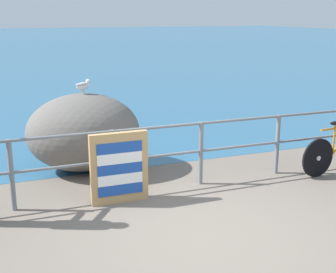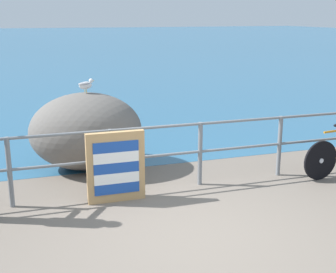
{
  "view_description": "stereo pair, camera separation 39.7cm",
  "coord_description": "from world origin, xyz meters",
  "views": [
    {
      "loc": [
        -2.32,
        -4.7,
        2.64
      ],
      "look_at": [
        0.31,
        2.04,
        0.73
      ],
      "focal_mm": 49.47,
      "sensor_mm": 36.0,
      "label": 1
    },
    {
      "loc": [
        -1.95,
        -4.84,
        2.64
      ],
      "look_at": [
        0.31,
        2.04,
        0.73
      ],
      "focal_mm": 49.47,
      "sensor_mm": 36.0,
      "label": 2
    }
  ],
  "objects": [
    {
      "name": "sea_surface",
      "position": [
        0.0,
        47.76,
        0.0
      ],
      "size": [
        120.0,
        90.0,
        0.01
      ],
      "primitive_type": "cube",
      "color": "#285B7F",
      "rests_on": "ground_plane"
    },
    {
      "name": "promenade_railing",
      "position": [
        0.0,
        1.64,
        0.64
      ],
      "size": [
        10.07,
        0.07,
        1.02
      ],
      "color": "slate",
      "rests_on": "ground_plane"
    },
    {
      "name": "ground_plane",
      "position": [
        0.0,
        20.0,
        -0.05
      ],
      "size": [
        120.0,
        120.0,
        0.1
      ],
      "primitive_type": "cube",
      "color": "#6B6056"
    },
    {
      "name": "breakwater_boulder_main",
      "position": [
        -0.86,
        3.07,
        0.67
      ],
      "size": [
        1.96,
        1.73,
        1.33
      ],
      "color": "#605B56",
      "rests_on": "ground"
    },
    {
      "name": "seagull",
      "position": [
        -0.82,
        3.12,
        1.47
      ],
      "size": [
        0.33,
        0.23,
        0.23
      ],
      "rotation": [
        0.0,
        0.0,
        0.48
      ],
      "color": "gold",
      "rests_on": "breakwater_boulder_main"
    },
    {
      "name": "folded_deckchair_stack",
      "position": [
        -0.69,
        1.38,
        0.52
      ],
      "size": [
        0.84,
        0.1,
        1.04
      ],
      "color": "tan",
      "rests_on": "ground_plane"
    }
  ]
}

